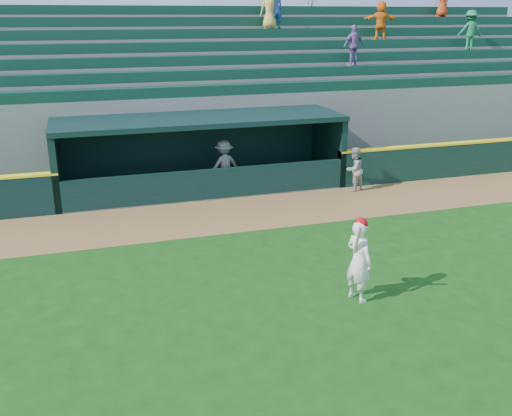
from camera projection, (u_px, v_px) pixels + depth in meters
The scene contains 7 objects.
ground at pixel (278, 287), 12.36m from camera, with size 120.00×120.00×0.00m, color #134010.
warning_track at pixel (223, 215), 16.79m from camera, with size 40.00×3.00×0.01m, color brown.
dugout_player_front at pixel (354, 169), 18.93m from camera, with size 0.72×0.56×1.48m, color #9E9D99.
dugout_player_inside at pixel (224, 165), 19.03m from camera, with size 1.09×0.62×1.68m, color #A1A09B.
dugout at pixel (199, 148), 19.16m from camera, with size 9.40×2.80×2.46m.
stands at pixel (175, 99), 22.95m from camera, with size 34.50×6.25×7.49m.
batter_at_plate at pixel (359, 259), 11.56m from camera, with size 0.61×0.84×1.81m.
Camera 1 is at (-3.79, -10.50, 5.60)m, focal length 40.00 mm.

